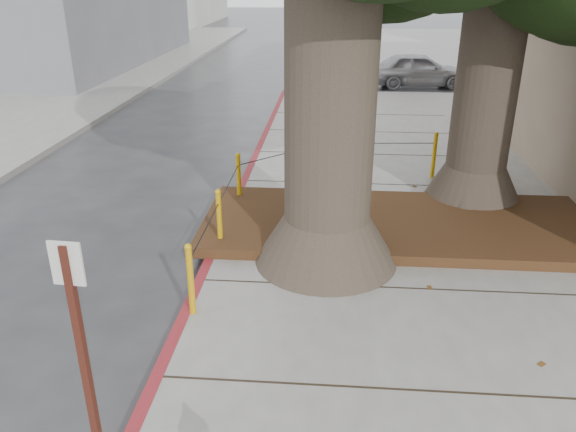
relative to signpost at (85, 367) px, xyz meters
The scene contains 8 objects.
ground 2.83m from the signpost, 36.99° to the left, with size 140.00×140.00×0.00m, color #28282B.
sidewalk_far 32.49m from the signpost, 75.82° to the left, with size 16.00×20.00×0.15m, color slate.
curb_red 4.20m from the signpost, 90.72° to the left, with size 0.14×26.00×0.16m, color maroon.
planter_bed 6.20m from the signpost, 62.04° to the left, with size 6.40×2.60×0.16m, color black.
bollard_ring 5.99m from the signpost, 79.50° to the left, with size 3.79×5.39×0.95m.
signpost is the anchor object (origin of this frame).
car_silver 19.41m from the signpost, 75.55° to the left, with size 1.51×3.76×1.28m, color #9C9CA1.
car_dark 22.44m from the signpost, 114.85° to the left, with size 1.68×4.13×1.20m, color black.
Camera 1 is at (-0.27, -4.54, 3.99)m, focal length 35.00 mm.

